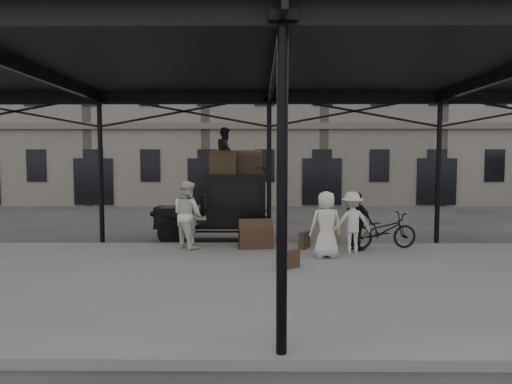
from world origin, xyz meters
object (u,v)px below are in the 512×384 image
porter_official (357,221)px  bicycle (383,231)px  porter_left (187,215)px  steamer_trunk_roof_near (224,164)px  steamer_trunk_platform (256,235)px  taxi (227,204)px

porter_official → bicycle: (0.77, 0.24, -0.29)m
porter_left → steamer_trunk_roof_near: size_ratio=2.07×
porter_official → steamer_trunk_platform: (-2.78, 0.38, -0.45)m
taxi → steamer_trunk_platform: (0.93, -1.73, -0.71)m
porter_left → porter_official: (4.80, -0.94, -0.06)m
bicycle → taxi: bearing=58.1°
porter_official → steamer_trunk_roof_near: bearing=21.6°
taxi → porter_official: bearing=-29.7°
porter_left → steamer_trunk_platform: porter_left is taller
porter_left → steamer_trunk_platform: 2.17m
porter_official → steamer_trunk_platform: bearing=40.1°
steamer_trunk_roof_near → steamer_trunk_platform: bearing=-52.9°
porter_left → bicycle: porter_left is taller
bicycle → steamer_trunk_roof_near: bearing=61.1°
porter_left → porter_official: 4.89m
porter_left → steamer_trunk_platform: size_ratio=1.83×
taxi → steamer_trunk_roof_near: bearing=-108.1°
taxi → porter_left: taxi is taller
porter_official → bicycle: porter_official is taller
porter_left → bicycle: (5.57, -0.70, -0.35)m
porter_official → bicycle: size_ratio=0.82×
steamer_trunk_roof_near → steamer_trunk_platform: size_ratio=0.89×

